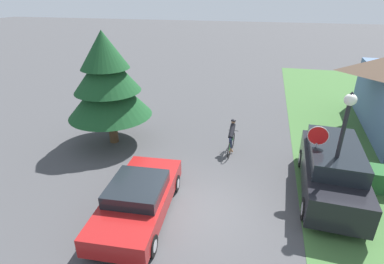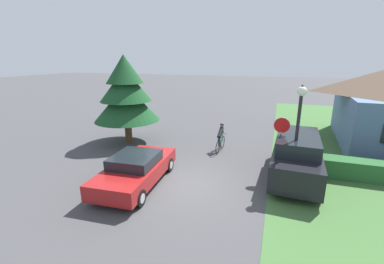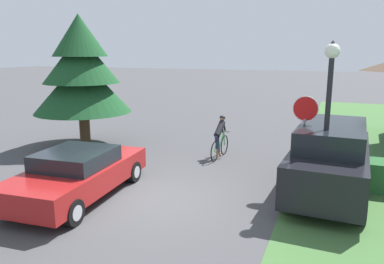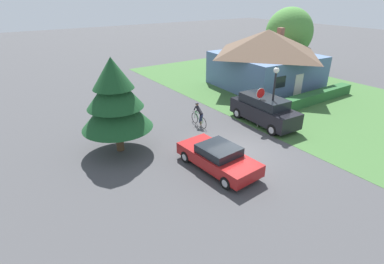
% 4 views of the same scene
% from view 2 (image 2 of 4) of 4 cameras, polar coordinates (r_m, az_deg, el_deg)
% --- Properties ---
extents(ground_plane, '(140.00, 140.00, 0.00)m').
position_cam_2_polar(ground_plane, '(10.74, -1.43, -11.46)').
color(ground_plane, '#424244').
extents(sedan_left_lane, '(2.17, 4.53, 1.28)m').
position_cam_2_polar(sedan_left_lane, '(10.73, -12.30, -8.09)').
color(sedan_left_lane, maroon).
rests_on(sedan_left_lane, ground).
extents(cyclist, '(0.44, 1.77, 1.54)m').
position_cam_2_polar(cyclist, '(14.19, 6.33, -1.41)').
color(cyclist, black).
rests_on(cyclist, ground).
extents(parked_suv_right, '(2.12, 5.00, 1.88)m').
position_cam_2_polar(parked_suv_right, '(11.81, 22.15, -4.98)').
color(parked_suv_right, black).
rests_on(parked_suv_right, ground).
extents(stop_sign, '(0.67, 0.09, 2.64)m').
position_cam_2_polar(stop_sign, '(11.32, 19.14, -0.83)').
color(stop_sign, gray).
rests_on(stop_sign, ground).
extents(street_lamp, '(0.36, 0.36, 4.04)m').
position_cam_2_polar(street_lamp, '(10.59, 22.62, 2.82)').
color(street_lamp, black).
rests_on(street_lamp, ground).
extents(conifer_tall_near, '(3.80, 3.80, 5.20)m').
position_cam_2_polar(conifer_tall_near, '(15.62, -14.51, 8.38)').
color(conifer_tall_near, '#4C3823').
rests_on(conifer_tall_near, ground).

